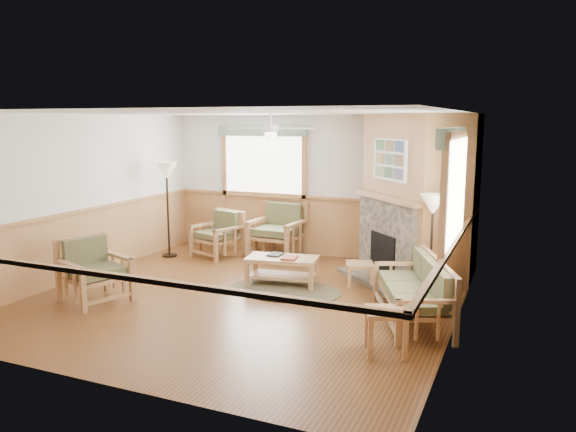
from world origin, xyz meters
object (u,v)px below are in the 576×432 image
at_px(footstool, 359,274).
at_px(armchair_left, 95,271).
at_px(end_table_chairs, 260,242).
at_px(armchair_back_left, 217,234).
at_px(floor_lamp_right, 431,250).
at_px(sofa, 412,291).
at_px(end_table_sofa, 386,332).
at_px(armchair_back_right, 277,230).
at_px(coffee_table, 282,271).
at_px(floor_lamp_left, 168,209).

bearing_deg(footstool, armchair_left, -145.40).
bearing_deg(end_table_chairs, armchair_back_left, -148.59).
xyz_separation_m(armchair_left, floor_lamp_right, (4.47, 1.78, 0.34)).
bearing_deg(armchair_left, sofa, -57.04).
xyz_separation_m(armchair_back_left, floor_lamp_right, (4.25, -1.31, 0.36)).
xyz_separation_m(sofa, end_table_sofa, (-0.06, -1.15, -0.16)).
bearing_deg(end_table_sofa, floor_lamp_right, 85.21).
xyz_separation_m(armchair_left, end_table_chairs, (0.92, 3.52, -0.21)).
bearing_deg(armchair_back_right, armchair_back_left, -154.86).
distance_m(sofa, armchair_back_left, 4.65).
bearing_deg(end_table_chairs, sofa, -36.36).
height_order(armchair_back_right, coffee_table, armchair_back_right).
bearing_deg(floor_lamp_left, floor_lamp_right, -10.35).
height_order(sofa, armchair_back_left, armchair_back_left).
relative_size(armchair_back_left, floor_lamp_right, 0.54).
xyz_separation_m(armchair_back_left, end_table_sofa, (4.08, -3.26, -0.18)).
bearing_deg(coffee_table, floor_lamp_left, 153.11).
distance_m(armchair_back_right, floor_lamp_right, 3.62).
bearing_deg(sofa, floor_lamp_right, 149.90).
distance_m(footstool, floor_lamp_right, 1.41).
bearing_deg(floor_lamp_left, end_table_sofa, -30.25).
bearing_deg(end_table_chairs, floor_lamp_right, -26.12).
bearing_deg(armchair_left, end_table_sofa, -71.97).
height_order(coffee_table, floor_lamp_left, floor_lamp_left).
distance_m(armchair_back_right, coffee_table, 1.90).
distance_m(sofa, armchair_left, 4.48).
height_order(armchair_back_left, footstool, armchair_back_left).
distance_m(coffee_table, footstool, 1.23).
height_order(sofa, end_table_sofa, sofa).
xyz_separation_m(sofa, armchair_back_right, (-3.07, 2.54, 0.10)).
height_order(armchair_left, floor_lamp_left, floor_lamp_left).
bearing_deg(armchair_back_right, floor_lamp_left, -153.85).
bearing_deg(footstool, armchair_back_right, 147.93).
relative_size(footstool, floor_lamp_left, 0.23).
xyz_separation_m(armchair_left, floor_lamp_left, (-0.63, 2.72, 0.46)).
xyz_separation_m(sofa, armchair_back_left, (-4.15, 2.11, 0.02)).
height_order(armchair_back_left, end_table_sofa, armchair_back_left).
bearing_deg(end_table_sofa, floor_lamp_left, 149.75).
distance_m(armchair_back_left, end_table_sofa, 5.23).
distance_m(end_table_sofa, floor_lamp_right, 2.03).
relative_size(coffee_table, floor_lamp_left, 0.61).
distance_m(armchair_back_right, floor_lamp_left, 2.13).
xyz_separation_m(armchair_left, footstool, (3.29, 2.27, -0.27)).
relative_size(armchair_back_right, coffee_table, 0.91).
xyz_separation_m(armchair_back_left, armchair_back_right, (1.08, 0.43, 0.08)).
xyz_separation_m(coffee_table, end_table_sofa, (2.16, -2.01, 0.03)).
xyz_separation_m(armchair_back_left, footstool, (3.08, -0.82, -0.25)).
bearing_deg(end_table_chairs, armchair_left, -104.65).
xyz_separation_m(armchair_back_left, coffee_table, (1.92, -1.25, -0.21)).
relative_size(coffee_table, end_table_chairs, 2.23).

